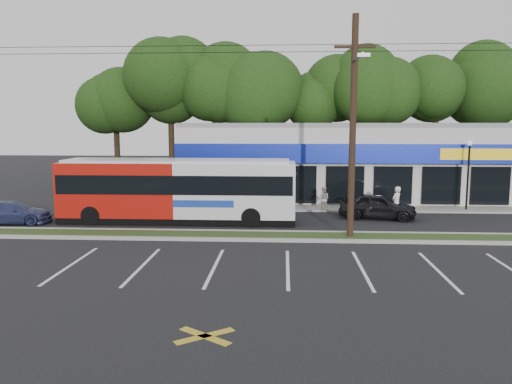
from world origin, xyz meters
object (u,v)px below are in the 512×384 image
object	(u,v)px
pedestrian_a	(396,203)
pedestrian_b	(323,199)
utility_pole	(349,120)
car_dark	(377,206)
lamp_post	(468,167)
metrobus	(178,189)
car_blue	(11,212)

from	to	relation	value
pedestrian_a	pedestrian_b	size ratio (longest dim) A/B	1.19
utility_pole	pedestrian_b	world-z (taller)	utility_pole
car_dark	pedestrian_b	bearing A→B (deg)	64.40
lamp_post	pedestrian_a	size ratio (longest dim) A/B	2.35
lamp_post	metrobus	xyz separation A→B (m)	(-16.73, -4.30, -0.88)
lamp_post	pedestrian_a	xyz separation A→B (m)	(-4.82, -2.80, -1.77)
lamp_post	utility_pole	bearing A→B (deg)	-136.05
car_dark	car_blue	bearing A→B (deg)	107.84
car_blue	pedestrian_b	bearing A→B (deg)	-81.42
pedestrian_a	car_dark	bearing A→B (deg)	-42.13
pedestrian_b	car_dark	bearing A→B (deg)	152.00
lamp_post	metrobus	bearing A→B (deg)	-165.58
utility_pole	pedestrian_a	bearing A→B (deg)	56.58
pedestrian_a	pedestrian_b	distance (m)	4.38
lamp_post	metrobus	world-z (taller)	lamp_post
pedestrian_a	pedestrian_b	xyz separation A→B (m)	(-3.87, 2.04, -0.14)
lamp_post	car_blue	xyz separation A→B (m)	(-25.49, -5.30, -2.07)
metrobus	car_blue	size ratio (longest dim) A/B	3.04
utility_pole	pedestrian_b	bearing A→B (deg)	94.23
utility_pole	pedestrian_b	size ratio (longest dim) A/B	32.80
utility_pole	car_dark	size ratio (longest dim) A/B	11.91
lamp_post	metrobus	size ratio (longest dim) A/B	0.34
pedestrian_b	lamp_post	bearing A→B (deg)	-166.68
metrobus	car_blue	bearing A→B (deg)	-173.51
metrobus	pedestrian_b	size ratio (longest dim) A/B	8.23
pedestrian_a	metrobus	bearing A→B (deg)	-37.18
pedestrian_a	pedestrian_b	world-z (taller)	pedestrian_a
utility_pole	car_dark	distance (m)	7.26
car_dark	car_blue	distance (m)	19.77
car_blue	pedestrian_b	world-z (taller)	pedestrian_b
car_blue	pedestrian_b	xyz separation A→B (m)	(16.79, 4.54, 0.16)
lamp_post	car_dark	bearing A→B (deg)	-154.16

